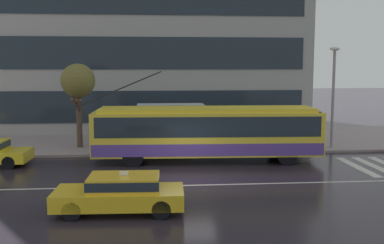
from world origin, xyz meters
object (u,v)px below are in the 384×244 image
(taxi_oncoming_near, at_px, (121,192))
(pedestrian_walking_past, at_px, (148,123))
(bus_shelter, at_px, (171,116))
(street_lamp, at_px, (333,87))
(street_tree_bare, at_px, (78,83))
(pedestrian_at_shelter, at_px, (153,121))
(trolleybus, at_px, (207,132))
(pedestrian_approaching_curb, at_px, (218,118))

(taxi_oncoming_near, height_order, pedestrian_walking_past, pedestrian_walking_past)
(bus_shelter, bearing_deg, street_lamp, -2.92)
(bus_shelter, xyz_separation_m, street_tree_bare, (-5.35, 0.81, 1.91))
(pedestrian_at_shelter, height_order, street_lamp, street_lamp)
(trolleybus, relative_size, street_lamp, 2.14)
(pedestrian_approaching_curb, relative_size, pedestrian_walking_past, 1.00)
(taxi_oncoming_near, distance_m, pedestrian_approaching_curb, 13.17)
(pedestrian_approaching_curb, bearing_deg, trolleybus, -105.43)
(trolleybus, xyz_separation_m, taxi_oncoming_near, (-3.88, -7.90, -0.85))
(bus_shelter, height_order, pedestrian_approaching_curb, bus_shelter)
(street_lamp, bearing_deg, pedestrian_at_shelter, 175.02)
(trolleybus, distance_m, taxi_oncoming_near, 8.84)
(pedestrian_at_shelter, distance_m, pedestrian_walking_past, 1.04)
(trolleybus, distance_m, bus_shelter, 3.64)
(pedestrian_approaching_curb, distance_m, street_tree_bare, 8.57)
(taxi_oncoming_near, height_order, street_lamp, street_lamp)
(pedestrian_at_shelter, bearing_deg, street_tree_bare, 174.99)
(pedestrian_at_shelter, height_order, pedestrian_approaching_curb, pedestrian_approaching_curb)
(pedestrian_at_shelter, bearing_deg, taxi_oncoming_near, -95.48)
(pedestrian_walking_past, relative_size, street_tree_bare, 0.40)
(trolleybus, height_order, taxi_oncoming_near, trolleybus)
(bus_shelter, bearing_deg, pedestrian_at_shelter, 156.93)
(trolleybus, relative_size, pedestrian_at_shelter, 6.50)
(pedestrian_at_shelter, xyz_separation_m, street_tree_bare, (-4.34, 0.38, 2.28))
(pedestrian_at_shelter, relative_size, pedestrian_walking_past, 0.99)
(trolleybus, bearing_deg, pedestrian_approaching_curb, 74.57)
(pedestrian_at_shelter, xyz_separation_m, street_lamp, (10.52, -0.92, 2.01))
(taxi_oncoming_near, relative_size, pedestrian_walking_past, 2.23)
(pedestrian_approaching_curb, relative_size, street_tree_bare, 0.40)
(trolleybus, relative_size, street_tree_bare, 2.56)
(pedestrian_at_shelter, relative_size, street_lamp, 0.33)
(pedestrian_at_shelter, relative_size, street_tree_bare, 0.39)
(pedestrian_approaching_curb, bearing_deg, bus_shelter, -159.83)
(street_tree_bare, bearing_deg, pedestrian_walking_past, -18.86)
(trolleybus, height_order, bus_shelter, trolleybus)
(trolleybus, distance_m, street_tree_bare, 8.49)
(bus_shelter, relative_size, pedestrian_approaching_curb, 1.95)
(taxi_oncoming_near, height_order, pedestrian_at_shelter, pedestrian_at_shelter)
(trolleybus, bearing_deg, bus_shelter, 119.28)
(bus_shelter, bearing_deg, taxi_oncoming_near, -100.82)
(trolleybus, distance_m, street_lamp, 8.46)
(bus_shelter, height_order, pedestrian_walking_past, bus_shelter)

